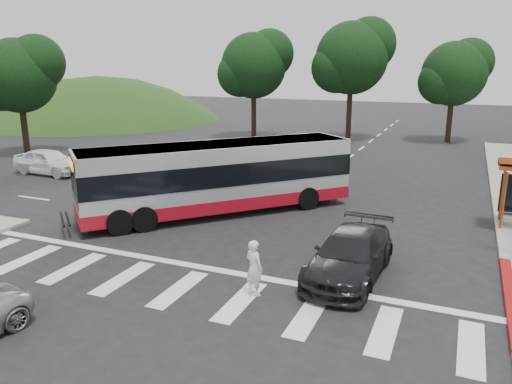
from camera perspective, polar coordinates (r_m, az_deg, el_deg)
The scene contains 13 objects.
ground at distance 19.29m, azimuth -1.03°, elevation -5.11°, with size 140.00×140.00×0.00m, color black.
curb_east at distance 25.46m, azimuth 25.76°, elevation -1.51°, with size 0.30×40.00×0.15m, color #9E9991.
curb_east_red at distance 16.02m, azimuth 27.08°, elevation -10.79°, with size 0.32×6.00×0.15m, color maroon.
hillside_nw at distance 61.35m, azimuth -17.35°, elevation 7.90°, with size 44.00×44.00×10.00m, color #253F14.
crosswalk_ladder at distance 15.21m, azimuth -8.83°, elevation -10.91°, with size 18.00×2.60×0.01m, color silver.
tree_north_a at distance 43.65m, azimuth 11.00°, elevation 14.93°, with size 6.60×6.15×10.17m.
tree_north_b at distance 44.67m, azimuth 21.79°, elevation 12.54°, with size 5.72×5.33×8.43m.
tree_north_c at distance 44.18m, azimuth -0.14°, elevation 14.36°, with size 6.16×5.74×9.30m.
tree_west_a at distance 39.62m, azimuth -25.39°, elevation 12.04°, with size 5.72×5.33×8.43m.
transit_bus at distance 21.97m, azimuth -4.31°, elevation 1.53°, with size 2.60×11.98×3.09m, color #B1B4B6, non-canonical shape.
pedestrian at distance 14.39m, azimuth -0.23°, elevation -8.65°, with size 0.61×0.40×1.66m, color white.
dark_sedan at distance 15.88m, azimuth 10.70°, elevation -7.07°, with size 2.00×4.92×1.43m, color black.
west_car_white at distance 32.24m, azimuth -22.62°, elevation 3.23°, with size 1.80×4.47×1.52m, color white.
Camera 1 is at (7.39, -16.58, 6.53)m, focal length 35.00 mm.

